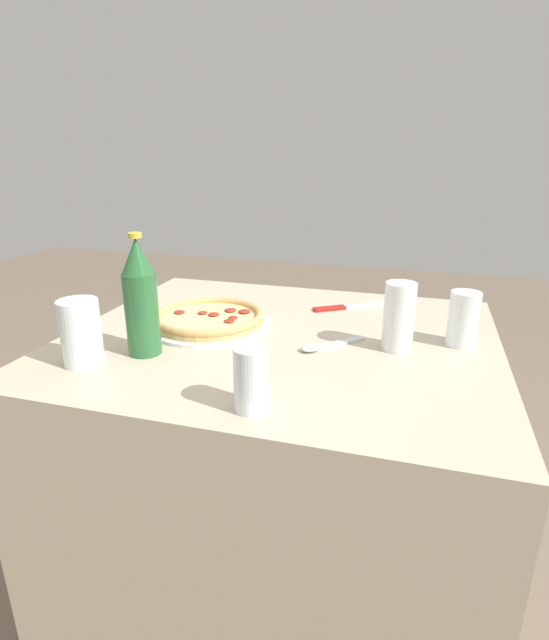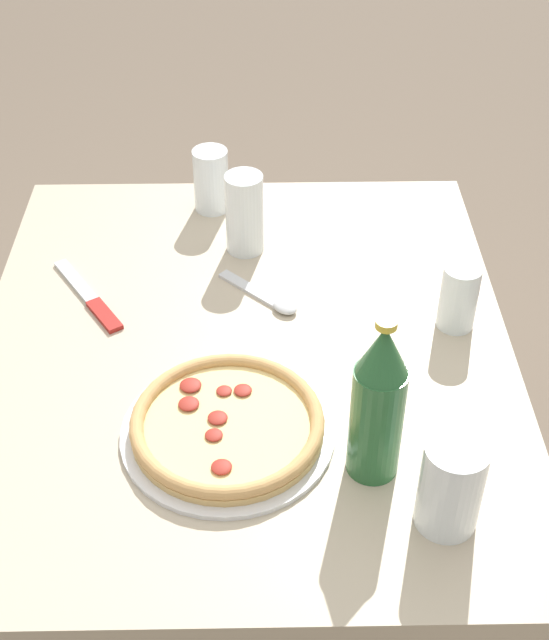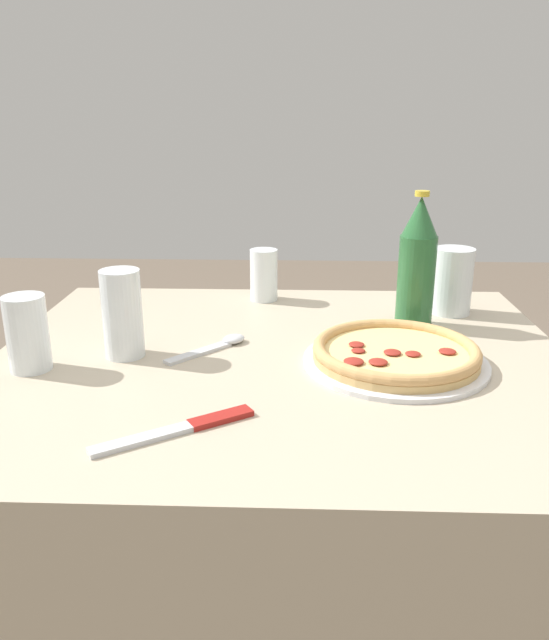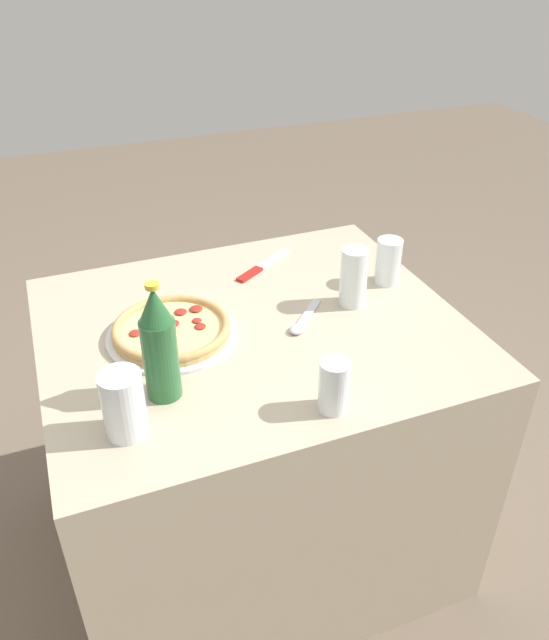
{
  "view_description": "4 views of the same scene",
  "coord_description": "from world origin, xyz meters",
  "px_view_note": "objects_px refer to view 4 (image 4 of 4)",
  "views": [
    {
      "loc": [
        -0.3,
        1.05,
        1.18
      ],
      "look_at": [
        -0.0,
        0.05,
        0.82
      ],
      "focal_mm": 28.0,
      "sensor_mm": 36.0,
      "label": 1
    },
    {
      "loc": [
        1.06,
        0.03,
        1.69
      ],
      "look_at": [
        -0.01,
        0.05,
        0.8
      ],
      "focal_mm": 50.0,
      "sensor_mm": 36.0,
      "label": 2
    },
    {
      "loc": [
        0.03,
        -0.98,
        1.16
      ],
      "look_at": [
        -0.01,
        0.07,
        0.8
      ],
      "focal_mm": 35.0,
      "sensor_mm": 36.0,
      "label": 3
    },
    {
      "loc": [
        0.4,
        1.18,
        1.58
      ],
      "look_at": [
        -0.03,
        0.06,
        0.8
      ],
      "focal_mm": 35.0,
      "sensor_mm": 36.0,
      "label": 4
    }
  ],
  "objects_px": {
    "glass_iced_tea": "(388,264)",
    "spoon": "(302,323)",
    "pizza_veggie": "(172,330)",
    "beer_bottle": "(159,345)",
    "glass_red_wine": "(334,387)",
    "glass_cola": "(124,406)",
    "knife": "(262,266)",
    "glass_water": "(353,278)"
  },
  "relations": [
    {
      "from": "beer_bottle",
      "to": "knife",
      "type": "relative_size",
      "value": 1.3
    },
    {
      "from": "glass_cola",
      "to": "knife",
      "type": "height_order",
      "value": "glass_cola"
    },
    {
      "from": "glass_iced_tea",
      "to": "knife",
      "type": "bearing_deg",
      "value": -34.88
    },
    {
      "from": "pizza_veggie",
      "to": "beer_bottle",
      "type": "xyz_separation_m",
      "value": [
        0.06,
        0.2,
        0.11
      ]
    },
    {
      "from": "glass_red_wine",
      "to": "pizza_veggie",
      "type": "bearing_deg",
      "value": -56.92
    },
    {
      "from": "glass_red_wine",
      "to": "spoon",
      "type": "distance_m",
      "value": 0.31
    },
    {
      "from": "glass_cola",
      "to": "glass_red_wine",
      "type": "xyz_separation_m",
      "value": [
        -0.39,
        0.08,
        -0.01
      ]
    },
    {
      "from": "glass_water",
      "to": "beer_bottle",
      "type": "relative_size",
      "value": 0.58
    },
    {
      "from": "glass_red_wine",
      "to": "beer_bottle",
      "type": "xyz_separation_m",
      "value": [
        0.3,
        -0.17,
        0.07
      ]
    },
    {
      "from": "knife",
      "to": "beer_bottle",
      "type": "bearing_deg",
      "value": 49.44
    },
    {
      "from": "beer_bottle",
      "to": "spoon",
      "type": "distance_m",
      "value": 0.4
    },
    {
      "from": "pizza_veggie",
      "to": "beer_bottle",
      "type": "distance_m",
      "value": 0.23
    },
    {
      "from": "pizza_veggie",
      "to": "spoon",
      "type": "xyz_separation_m",
      "value": [
        -0.3,
        0.06,
        -0.01
      ]
    },
    {
      "from": "glass_iced_tea",
      "to": "glass_cola",
      "type": "xyz_separation_m",
      "value": [
        0.75,
        0.33,
        0.01
      ]
    },
    {
      "from": "pizza_veggie",
      "to": "spoon",
      "type": "relative_size",
      "value": 2.16
    },
    {
      "from": "glass_iced_tea",
      "to": "glass_red_wine",
      "type": "distance_m",
      "value": 0.54
    },
    {
      "from": "spoon",
      "to": "knife",
      "type": "bearing_deg",
      "value": -92.21
    },
    {
      "from": "glass_iced_tea",
      "to": "pizza_veggie",
      "type": "bearing_deg",
      "value": 4.18
    },
    {
      "from": "glass_cola",
      "to": "beer_bottle",
      "type": "xyz_separation_m",
      "value": [
        -0.09,
        -0.09,
        0.06
      ]
    },
    {
      "from": "glass_red_wine",
      "to": "beer_bottle",
      "type": "distance_m",
      "value": 0.35
    },
    {
      "from": "glass_cola",
      "to": "glass_water",
      "type": "relative_size",
      "value": 0.9
    },
    {
      "from": "pizza_veggie",
      "to": "glass_red_wine",
      "type": "relative_size",
      "value": 2.7
    },
    {
      "from": "beer_bottle",
      "to": "spoon",
      "type": "xyz_separation_m",
      "value": [
        -0.36,
        -0.13,
        -0.12
      ]
    },
    {
      "from": "knife",
      "to": "glass_water",
      "type": "bearing_deg",
      "value": 119.41
    },
    {
      "from": "glass_red_wine",
      "to": "knife",
      "type": "distance_m",
      "value": 0.61
    },
    {
      "from": "glass_iced_tea",
      "to": "spoon",
      "type": "bearing_deg",
      "value": 20.2
    },
    {
      "from": "glass_red_wine",
      "to": "spoon",
      "type": "bearing_deg",
      "value": -101.87
    },
    {
      "from": "knife",
      "to": "spoon",
      "type": "distance_m",
      "value": 0.3
    },
    {
      "from": "glass_cola",
      "to": "glass_water",
      "type": "xyz_separation_m",
      "value": [
        -0.61,
        -0.27,
        0.01
      ]
    },
    {
      "from": "glass_water",
      "to": "beer_bottle",
      "type": "distance_m",
      "value": 0.55
    },
    {
      "from": "pizza_veggie",
      "to": "beer_bottle",
      "type": "height_order",
      "value": "beer_bottle"
    },
    {
      "from": "glass_cola",
      "to": "glass_red_wine",
      "type": "distance_m",
      "value": 0.4
    },
    {
      "from": "glass_water",
      "to": "knife",
      "type": "xyz_separation_m",
      "value": [
        0.14,
        -0.26,
        -0.07
      ]
    },
    {
      "from": "glass_red_wine",
      "to": "glass_iced_tea",
      "type": "bearing_deg",
      "value": -131.18
    },
    {
      "from": "glass_water",
      "to": "knife",
      "type": "relative_size",
      "value": 0.75
    },
    {
      "from": "glass_iced_tea",
      "to": "knife",
      "type": "distance_m",
      "value": 0.35
    },
    {
      "from": "glass_cola",
      "to": "beer_bottle",
      "type": "relative_size",
      "value": 0.52
    },
    {
      "from": "glass_cola",
      "to": "knife",
      "type": "relative_size",
      "value": 0.68
    },
    {
      "from": "glass_water",
      "to": "spoon",
      "type": "xyz_separation_m",
      "value": [
        0.16,
        0.05,
        -0.07
      ]
    },
    {
      "from": "pizza_veggie",
      "to": "knife",
      "type": "relative_size",
      "value": 1.52
    },
    {
      "from": "glass_cola",
      "to": "knife",
      "type": "xyz_separation_m",
      "value": [
        -0.47,
        -0.52,
        -0.06
      ]
    },
    {
      "from": "pizza_veggie",
      "to": "glass_iced_tea",
      "type": "distance_m",
      "value": 0.59
    }
  ]
}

